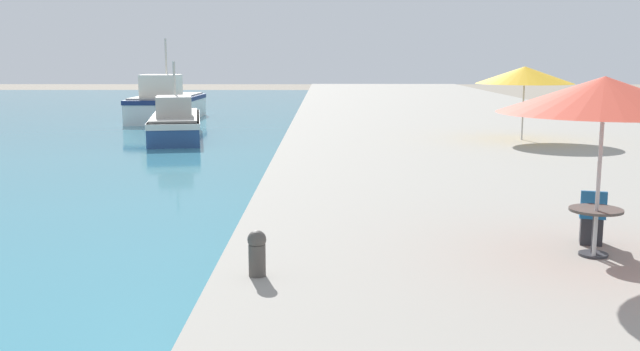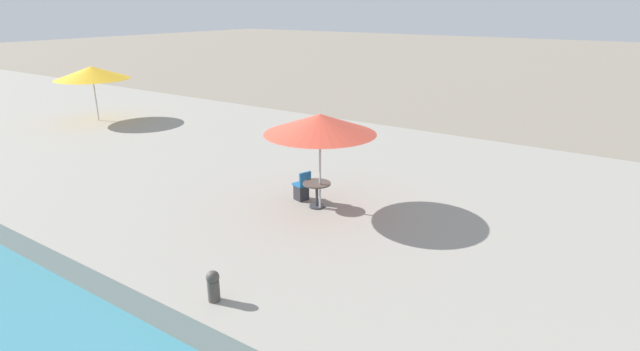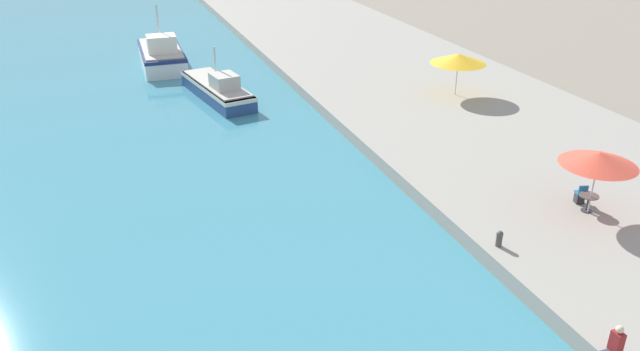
% 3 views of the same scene
% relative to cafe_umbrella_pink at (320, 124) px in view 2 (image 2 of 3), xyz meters
% --- Properties ---
extents(cafe_umbrella_pink, '(3.09, 3.09, 2.75)m').
position_rel_cafe_umbrella_pink_xyz_m(cafe_umbrella_pink, '(0.00, 0.00, 0.00)').
color(cafe_umbrella_pink, '#B7B7B7').
rests_on(cafe_umbrella_pink, quay_promenade).
extents(cafe_umbrella_white, '(3.54, 3.54, 2.68)m').
position_rel_cafe_umbrella_pink_xyz_m(cafe_umbrella_white, '(3.14, 15.68, -0.11)').
color(cafe_umbrella_white, '#B7B7B7').
rests_on(cafe_umbrella_white, quay_promenade).
extents(cafe_table, '(0.80, 0.80, 0.74)m').
position_rel_cafe_umbrella_pink_xyz_m(cafe_table, '(0.05, 0.14, -1.94)').
color(cafe_table, '#333338').
rests_on(cafe_table, quay_promenade).
extents(cafe_chair_left, '(0.51, 0.53, 0.91)m').
position_rel_cafe_umbrella_pink_xyz_m(cafe_chair_left, '(0.26, 0.83, -2.15)').
color(cafe_chair_left, '#2D2D33').
rests_on(cafe_chair_left, quay_promenade).
extents(mooring_bollard, '(0.26, 0.26, 0.65)m').
position_rel_cafe_umbrella_pink_xyz_m(mooring_bollard, '(-5.04, -0.93, -2.13)').
color(mooring_bollard, '#4C4742').
rests_on(mooring_bollard, quay_promenade).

